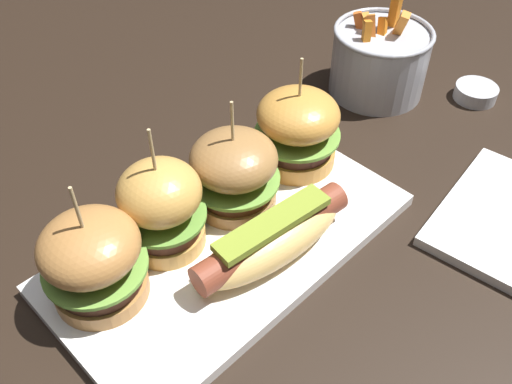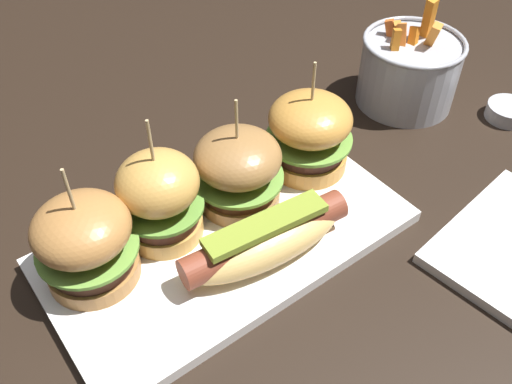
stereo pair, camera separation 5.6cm
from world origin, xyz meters
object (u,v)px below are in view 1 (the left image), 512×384
object	(u,v)px
hot_dog	(272,238)
fries_bucket	(379,60)
slider_far_left	(93,260)
slider_center_right	(234,171)
slider_far_right	(297,129)
slider_center_left	(162,206)
platter_main	(231,242)
sauce_ramekin	(476,92)

from	to	relation	value
hot_dog	fries_bucket	bearing A→B (deg)	19.05
slider_far_left	slider_center_right	world-z (taller)	slider_far_left
slider_far_left	slider_far_right	bearing A→B (deg)	-0.24
slider_center_right	slider_center_left	bearing A→B (deg)	175.51
platter_main	slider_center_right	xyz separation A→B (m)	(0.04, 0.04, 0.05)
slider_center_right	fries_bucket	world-z (taller)	slider_center_right
hot_dog	slider_far_left	xyz separation A→B (m)	(-0.15, 0.08, 0.02)
slider_center_right	slider_far_right	bearing A→B (deg)	-0.61
platter_main	slider_center_left	distance (m)	0.09
slider_center_left	fries_bucket	size ratio (longest dim) A/B	1.00
slider_center_left	slider_far_right	xyz separation A→B (m)	(0.19, -0.01, -0.00)
slider_center_left	fries_bucket	distance (m)	0.39
platter_main	slider_far_right	size ratio (longest dim) A/B	2.73
fries_bucket	sauce_ramekin	world-z (taller)	fries_bucket
platter_main	slider_center_left	size ratio (longest dim) A/B	2.60
hot_dog	slider_far_right	xyz separation A→B (m)	(0.12, 0.08, 0.02)
platter_main	slider_far_left	xyz separation A→B (m)	(-0.13, 0.04, 0.05)
hot_dog	slider_center_left	distance (m)	0.11
slider_center_left	slider_far_left	bearing A→B (deg)	-175.20
sauce_ramekin	slider_far_left	bearing A→B (deg)	171.93
platter_main	fries_bucket	distance (m)	0.35
slider_far_left	slider_center_right	xyz separation A→B (m)	(0.17, -0.00, -0.00)
fries_bucket	slider_far_left	bearing A→B (deg)	-176.09
slider_far_left	slider_center_right	distance (m)	0.17
platter_main	slider_far_right	world-z (taller)	slider_far_right
slider_center_right	fries_bucket	size ratio (longest dim) A/B	0.91
hot_dog	sauce_ramekin	distance (m)	0.41
fries_bucket	hot_dog	bearing A→B (deg)	-160.95
platter_main	slider_far_left	bearing A→B (deg)	164.65
slider_far_left	sauce_ramekin	xyz separation A→B (m)	(0.55, -0.08, -0.05)
hot_dog	sauce_ramekin	bearing A→B (deg)	0.31
platter_main	hot_dog	world-z (taller)	hot_dog
slider_center_left	slider_center_right	world-z (taller)	slider_center_left
platter_main	slider_center_right	bearing A→B (deg)	41.38
slider_center_left	slider_center_right	bearing A→B (deg)	-4.49
slider_far_left	slider_center_left	xyz separation A→B (m)	(0.08, 0.01, 0.00)
fries_bucket	sauce_ramekin	xyz separation A→B (m)	(0.08, -0.11, -0.04)
hot_dog	sauce_ramekin	xyz separation A→B (m)	(0.41, 0.00, -0.03)
slider_far_right	fries_bucket	bearing A→B (deg)	9.28
slider_center_left	sauce_ramekin	distance (m)	0.48
platter_main	slider_far_right	distance (m)	0.15
platter_main	sauce_ramekin	distance (m)	0.43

